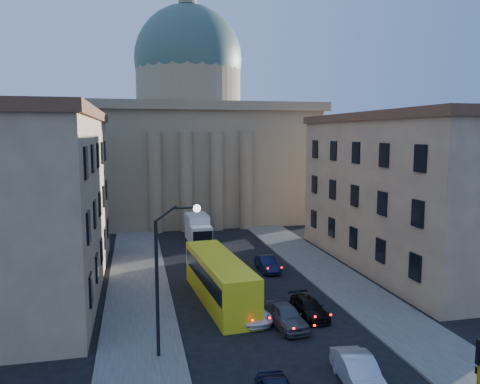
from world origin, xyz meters
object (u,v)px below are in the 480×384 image
(city_bus, at_px, (219,278))
(box_truck, at_px, (198,230))
(traffic_light, at_px, (479,378))
(car_right_near, at_px, (359,373))
(street_lamp, at_px, (166,268))

(city_bus, relative_size, box_truck, 2.02)
(traffic_light, height_order, car_right_near, traffic_light)
(traffic_light, height_order, street_lamp, street_lamp)
(street_lamp, xyz_separation_m, car_right_near, (9.18, -5.38, -4.51))
(street_lamp, relative_size, city_bus, 0.72)
(street_lamp, distance_m, car_right_near, 11.56)
(traffic_light, height_order, city_bus, traffic_light)
(traffic_light, relative_size, car_right_near, 0.92)
(traffic_light, relative_size, city_bus, 0.35)
(traffic_light, distance_m, street_lamp, 16.06)
(car_right_near, bearing_deg, city_bus, 115.16)
(traffic_light, bearing_deg, box_truck, 100.23)
(car_right_near, height_order, city_bus, city_bus)
(box_truck, bearing_deg, car_right_near, -85.37)
(traffic_light, distance_m, city_bus, 19.82)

